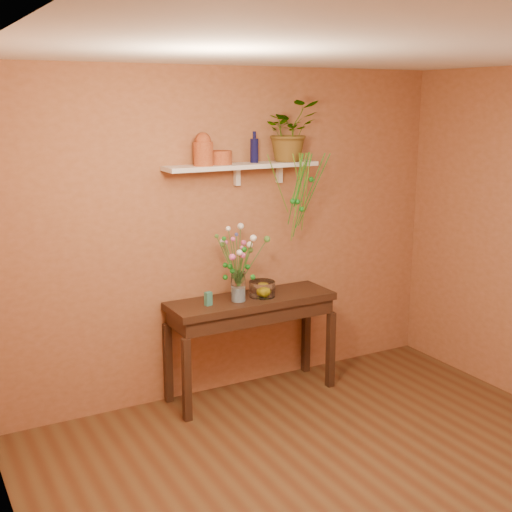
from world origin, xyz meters
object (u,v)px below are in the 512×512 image
Objects in this scene: sideboard at (251,312)px; blue_bottle at (254,150)px; terracotta_jug at (203,150)px; spider_plant at (290,131)px; bouquet at (240,251)px; glass_vase at (238,289)px; glass_bowl at (262,289)px.

blue_bottle is (0.11, 0.14, 1.31)m from sideboard.
spider_plant is at bearing 1.88° from terracotta_jug.
terracotta_jug is at bearing 147.52° from bouquet.
glass_vase is 0.49× the size of bouquet.
spider_plant is (0.43, 0.12, 1.46)m from sideboard.
terracotta_jug is at bearing 164.94° from sideboard.
glass_vase reaches higher than glass_bowl.
spider_plant reaches higher than bouquet.
blue_bottle reaches higher than glass_vase.
glass_vase is 0.31m from bouquet.
glass_bowl is (-0.01, -0.16, -1.13)m from blue_bottle.
bouquet is at bearing -171.48° from glass_bowl.
sideboard is 5.79× the size of glass_vase.
sideboard is 1.53m from spider_plant.
bouquet reaches higher than glass_bowl.
sideboard is at bearing 14.92° from glass_vase.
glass_bowl is at bearing -95.06° from blue_bottle.
bouquet is (-0.24, -0.19, -0.77)m from blue_bottle.
glass_vase is at bearing -144.06° from blue_bottle.
blue_bottle is 1.13m from glass_vase.
glass_bowl is (0.09, -0.02, 0.18)m from sideboard.
blue_bottle is at bearing 5.05° from terracotta_jug.
sideboard is 0.27m from glass_vase.
sideboard is 0.21m from glass_bowl.
bouquet is at bearing -32.48° from terracotta_jug.
blue_bottle reaches higher than bouquet.
terracotta_jug is 0.80m from spider_plant.
spider_plant is 1.37m from glass_vase.
sideboard is 5.58× the size of blue_bottle.
bouquet is 0.42m from glass_bowl.
terracotta_jug is (-0.37, 0.10, 1.33)m from sideboard.
spider_plant is at bearing 16.22° from sideboard.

